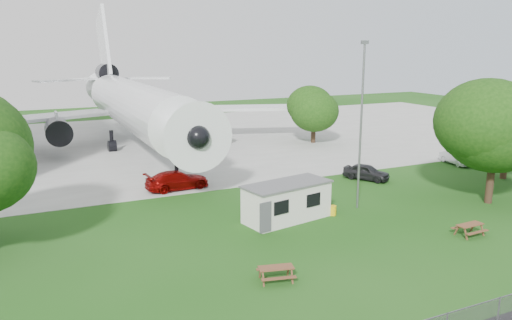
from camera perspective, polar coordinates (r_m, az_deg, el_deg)
name	(u,v)px	position (r m, az deg, el deg)	size (l,w,h in m)	color
ground	(304,258)	(28.91, 5.55, -11.13)	(160.00, 160.00, 0.00)	#2C5B1F
concrete_apron	(148,143)	(63.23, -12.25, 1.90)	(120.00, 46.00, 0.03)	#B7B7B2
airliner	(133,103)	(59.97, -13.89, 6.32)	(46.36, 47.73, 17.69)	white
site_cabin	(287,201)	(34.48, 3.56, -4.74)	(6.95, 3.80, 2.62)	silver
picnic_west	(276,281)	(26.31, 2.29, -13.62)	(1.80, 1.50, 0.76)	brown
picnic_east	(469,235)	(34.78, 23.16, -7.92)	(1.80, 1.50, 0.76)	brown
lamp_mast	(361,128)	(36.62, 11.89, 3.59)	(0.16, 0.16, 12.00)	slate
tree_east_front	(496,128)	(41.13, 25.73, 3.33)	(7.86, 7.86, 9.76)	#382619
tree_east_back	(510,120)	(49.66, 26.99, 4.14)	(7.05, 7.05, 8.92)	#382619
tree_far_apron	(314,109)	(61.80, 6.64, 5.81)	(6.69, 6.69, 7.58)	#382619
car_ne_hatch	(366,172)	(45.84, 12.49, -1.36)	(1.66, 4.12, 1.40)	black
car_ne_sedan	(456,158)	(54.53, 21.94, 0.20)	(1.36, 3.91, 1.29)	silver
car_apron_van	(177,180)	(42.28, -8.99, -2.30)	(2.17, 5.35, 1.55)	#950908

